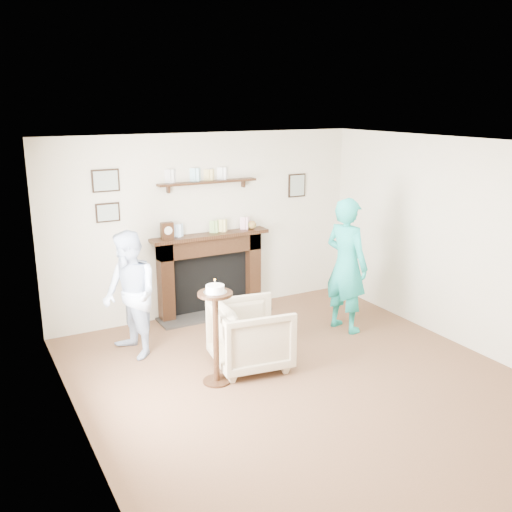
# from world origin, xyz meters

# --- Properties ---
(ground) EXTENTS (5.00, 5.00, 0.00)m
(ground) POSITION_xyz_m (0.00, 0.00, 0.00)
(ground) COLOR brown
(ground) RESTS_ON ground
(room_shell) EXTENTS (4.54, 5.02, 2.52)m
(room_shell) POSITION_xyz_m (-0.00, 0.69, 1.62)
(room_shell) COLOR beige
(room_shell) RESTS_ON ground
(armchair) EXTENTS (0.92, 0.90, 0.74)m
(armchair) POSITION_xyz_m (-0.30, 0.64, 0.00)
(armchair) COLOR tan
(armchair) RESTS_ON ground
(man) EXTENTS (0.70, 0.82, 1.49)m
(man) POSITION_xyz_m (-1.39, 1.54, 0.00)
(man) COLOR silver
(man) RESTS_ON ground
(woman) EXTENTS (0.55, 0.71, 1.74)m
(woman) POSITION_xyz_m (1.29, 1.02, 0.00)
(woman) COLOR #21BFB0
(woman) RESTS_ON ground
(pedestal_table) EXTENTS (0.36, 0.36, 1.16)m
(pedestal_table) POSITION_xyz_m (-0.80, 0.47, 0.71)
(pedestal_table) COLOR black
(pedestal_table) RESTS_ON ground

